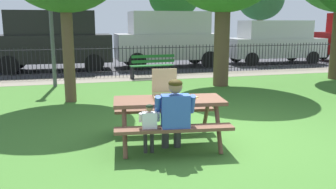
{
  "coord_description": "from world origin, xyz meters",
  "views": [
    {
      "loc": [
        -2.5,
        -5.7,
        2.02
      ],
      "look_at": [
        -0.85,
        0.28,
        0.75
      ],
      "focal_mm": 38.21,
      "sensor_mm": 36.0,
      "label": 1
    }
  ],
  "objects": [
    {
      "name": "ground",
      "position": [
        0.0,
        1.91,
        -0.01
      ],
      "size": [
        28.0,
        11.81,
        0.02
      ],
      "primitive_type": "cube",
      "color": "#3D6F2A"
    },
    {
      "name": "pizza_slice_on_table",
      "position": [
        -0.59,
        -0.18,
        0.78
      ],
      "size": [
        0.28,
        0.28,
        0.02
      ],
      "color": "#E2CC54",
      "rests_on": "picnic_table_foreground"
    },
    {
      "name": "parked_car_far_right",
      "position": [
        7.17,
        9.87,
        1.1
      ],
      "size": [
        4.7,
        2.16,
        2.08
      ],
      "color": "#BAB9BA",
      "rests_on": "ground"
    },
    {
      "name": "far_tree_midright",
      "position": [
        10.25,
        16.79,
        3.48
      ],
      "size": [
        3.1,
        3.1,
        4.92
      ],
      "color": "brown",
      "rests_on": "ground"
    },
    {
      "name": "pizza_box_open",
      "position": [
        -0.99,
        -0.05,
        0.88
      ],
      "size": [
        0.48,
        0.52,
        0.47
      ],
      "color": "tan",
      "rests_on": "picnic_table_foreground"
    },
    {
      "name": "cobblestone_walkway",
      "position": [
        0.0,
        7.11,
        -0.0
      ],
      "size": [
        28.0,
        1.4,
        0.01
      ],
      "primitive_type": "cube",
      "color": "gray"
    },
    {
      "name": "park_bench_center",
      "position": [
        0.4,
        6.97,
        0.42
      ],
      "size": [
        1.62,
        0.55,
        0.85
      ],
      "color": "#21622A",
      "rests_on": "ground"
    },
    {
      "name": "parked_car_center",
      "position": [
        -3.13,
        9.87,
        1.31
      ],
      "size": [
        4.76,
        2.2,
        2.46
      ],
      "color": "black",
      "rests_on": "ground"
    },
    {
      "name": "picnic_table_foreground",
      "position": [
        -0.96,
        -0.17,
        0.6
      ],
      "size": [
        1.98,
        1.7,
        0.79
      ],
      "color": "brown",
      "rests_on": "ground"
    },
    {
      "name": "street_asphalt",
      "position": [
        0.0,
        11.32,
        -0.01
      ],
      "size": [
        28.0,
        7.03,
        0.01
      ],
      "primitive_type": "cube",
      "color": "#38383D"
    },
    {
      "name": "child_at_table",
      "position": [
        -1.4,
        -0.65,
        0.5
      ],
      "size": [
        0.33,
        0.32,
        0.83
      ],
      "color": "#323232",
      "rests_on": "ground"
    },
    {
      "name": "lamp_post_walkway",
      "position": [
        -2.99,
        6.05,
        2.37
      ],
      "size": [
        0.28,
        0.28,
        3.86
      ],
      "color": "#4C4C51",
      "rests_on": "ground"
    },
    {
      "name": "iron_fence_streetside",
      "position": [
        -0.0,
        7.81,
        0.57
      ],
      "size": [
        18.76,
        0.03,
        1.12
      ],
      "color": "black",
      "rests_on": "ground"
    },
    {
      "name": "parked_car_right",
      "position": [
        1.82,
        9.87,
        1.31
      ],
      "size": [
        4.72,
        2.12,
        2.46
      ],
      "color": "#BAB5B5",
      "rests_on": "ground"
    },
    {
      "name": "adult_at_table",
      "position": [
        -1.01,
        -0.67,
        0.66
      ],
      "size": [
        0.63,
        0.63,
        1.19
      ],
      "color": "#3C3C3C",
      "rests_on": "ground"
    }
  ]
}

